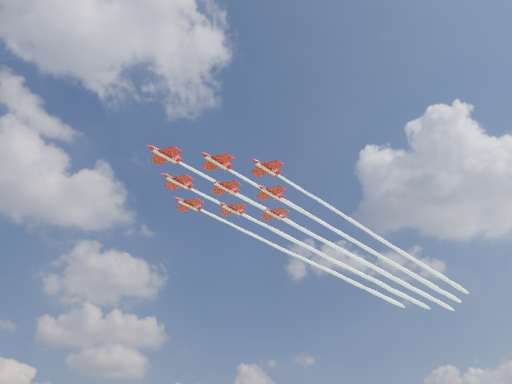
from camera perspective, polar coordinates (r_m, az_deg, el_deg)
jet_lead at (r=166.01m, az=7.74°, el=-5.51°), size 129.74×57.81×2.56m
jet_row2_port at (r=170.64m, az=11.73°, el=-5.84°), size 129.74×57.81×2.56m
jet_row2_starb at (r=177.57m, az=7.70°, el=-7.18°), size 129.74×57.81×2.56m
jet_row3_port at (r=176.05m, az=15.50°, el=-6.13°), size 129.74×57.81×2.56m
jet_row3_centre at (r=182.19m, az=11.45°, el=-7.44°), size 129.74×57.81×2.56m
jet_row3_starb at (r=189.26m, az=7.67°, el=-8.63°), size 129.74×57.81×2.56m
jet_row4_port at (r=187.55m, az=15.01°, el=-7.67°), size 129.74×57.81×2.56m
jet_row4_starb at (r=193.87m, az=11.21°, el=-8.85°), size 129.74×57.81×2.56m
jet_tail at (r=199.18m, az=14.57°, el=-9.03°), size 129.74×57.81×2.56m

